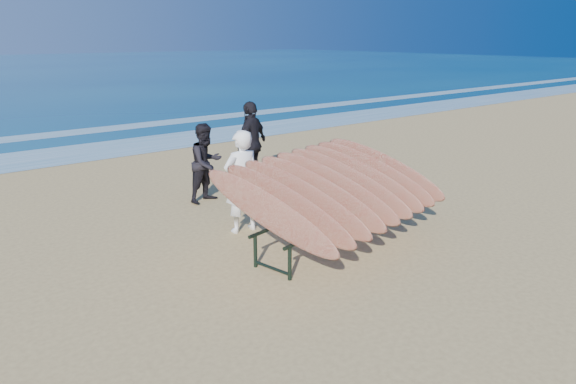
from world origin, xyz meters
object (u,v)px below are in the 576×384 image
Objects in this scene: surfboard_rack at (334,188)px; person_dark_a at (206,163)px; person_dark_b at (252,143)px; person_white at (242,182)px.

surfboard_rack is 3.24m from person_dark_a.
surfboard_rack is 2.27× the size of person_dark_a.
person_dark_a is at bearing -6.63° from person_dark_b.
person_dark_b is at bearing -122.86° from person_white.
person_white is at bearing 26.89° from person_dark_b.
person_dark_b is (1.43, 0.50, 0.14)m from person_dark_a.
surfboard_rack is 1.60m from person_white.
person_dark_b is (1.79, 2.35, 0.05)m from person_white.
person_dark_a reaches higher than surfboard_rack.
person_white reaches higher than surfboard_rack.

